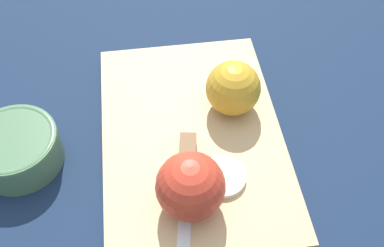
# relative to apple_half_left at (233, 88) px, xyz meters

# --- Properties ---
(ground_plane) EXTENTS (4.00, 4.00, 0.00)m
(ground_plane) POSITION_rel_apple_half_left_xyz_m (0.04, -0.06, -0.05)
(ground_plane) COLOR #14233D
(cutting_board) EXTENTS (0.37, 0.26, 0.01)m
(cutting_board) POSITION_rel_apple_half_left_xyz_m (0.04, -0.06, -0.05)
(cutting_board) COLOR tan
(cutting_board) RESTS_ON ground_plane
(apple_half_left) EXTENTS (0.08, 0.08, 0.08)m
(apple_half_left) POSITION_rel_apple_half_left_xyz_m (0.00, 0.00, 0.00)
(apple_half_left) COLOR gold
(apple_half_left) RESTS_ON cutting_board
(apple_half_right) EXTENTS (0.08, 0.08, 0.08)m
(apple_half_right) POSITION_rel_apple_half_left_xyz_m (0.15, -0.07, 0.00)
(apple_half_right) COLOR red
(apple_half_right) RESTS_ON cutting_board
(knife) EXTENTS (0.15, 0.04, 0.02)m
(knife) POSITION_rel_apple_half_left_xyz_m (0.10, -0.07, -0.03)
(knife) COLOR silver
(knife) RESTS_ON cutting_board
(apple_slice) EXTENTS (0.06, 0.06, 0.01)m
(apple_slice) POSITION_rel_apple_half_left_xyz_m (0.12, -0.03, -0.03)
(apple_slice) COLOR #EFE5C6
(apple_slice) RESTS_ON cutting_board
(bowl) EXTENTS (0.11, 0.11, 0.05)m
(bowl) POSITION_rel_apple_half_left_xyz_m (0.06, -0.29, -0.02)
(bowl) COLOR #4C704C
(bowl) RESTS_ON ground_plane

